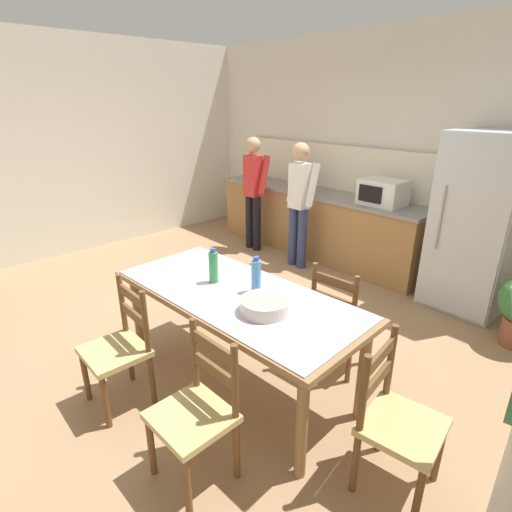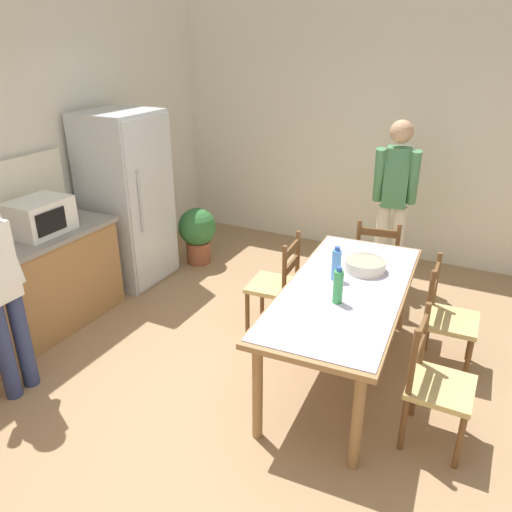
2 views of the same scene
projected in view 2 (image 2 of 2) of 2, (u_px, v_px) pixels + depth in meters
name	position (u px, v px, depth m)	size (l,w,h in m)	color
ground_plane	(258.00, 403.00, 3.68)	(8.32, 8.32, 0.00)	#9E7A56
wall_right	(385.00, 133.00, 5.75)	(0.12, 5.20, 2.90)	silver
refrigerator	(127.00, 199.00, 5.25)	(0.74, 0.73, 1.81)	silver
microwave	(40.00, 216.00, 4.31)	(0.50, 0.39, 0.30)	white
dining_table	(345.00, 297.00, 3.72)	(2.01, 0.96, 0.78)	olive
bottle_near_centre	(338.00, 286.00, 3.43)	(0.07, 0.07, 0.27)	green
bottle_off_centre	(336.00, 264.00, 3.76)	(0.07, 0.07, 0.27)	#4C8ED6
serving_bowl	(365.00, 265.00, 3.93)	(0.32, 0.32, 0.09)	beige
chair_side_near_left	(435.00, 384.00, 3.19)	(0.42, 0.40, 0.91)	brown
chair_head_end	(376.00, 263.00, 4.89)	(0.46, 0.48, 0.91)	brown
chair_side_near_right	(446.00, 318.00, 3.93)	(0.43, 0.41, 0.91)	brown
chair_side_far_right	(276.00, 285.00, 4.46)	(0.45, 0.43, 0.91)	brown
person_by_table	(394.00, 196.00, 5.12)	(0.33, 0.47, 1.74)	silver
potted_plant	(197.00, 232.00, 5.82)	(0.44, 0.44, 0.67)	brown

